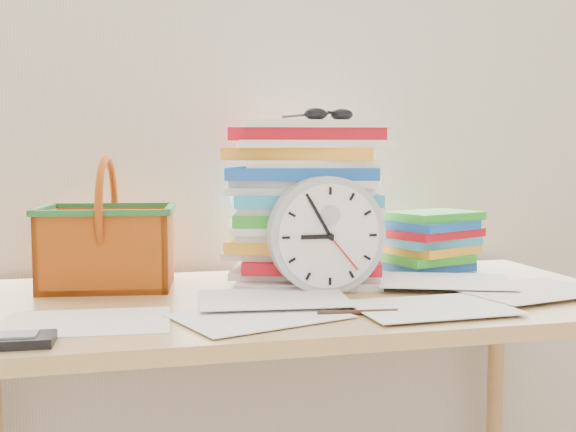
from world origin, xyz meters
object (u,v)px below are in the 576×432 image
object	(u,v)px
basket	(107,223)
calculator	(3,341)
desk	(295,330)
paper_stack	(307,202)
book_stack	(432,241)
clock	(326,235)

from	to	relation	value
basket	calculator	xyz separation A→B (m)	(-0.16, -0.47, -0.14)
desk	paper_stack	bearing A→B (deg)	66.47
book_stack	clock	bearing A→B (deg)	-147.30
basket	clock	bearing A→B (deg)	-13.76
clock	desk	bearing A→B (deg)	-171.42
paper_stack	calculator	bearing A→B (deg)	-144.15
clock	calculator	xyz separation A→B (m)	(-0.61, -0.29, -0.12)
desk	clock	xyz separation A→B (m)	(0.07, 0.01, 0.20)
paper_stack	basket	size ratio (longest dim) A/B	1.28
desk	clock	world-z (taller)	clock
clock	basket	xyz separation A→B (m)	(-0.45, 0.18, 0.02)
basket	calculator	bearing A→B (deg)	-100.45
book_stack	calculator	size ratio (longest dim) A/B	1.65
paper_stack	calculator	xyz separation A→B (m)	(-0.61, -0.44, -0.18)
basket	calculator	distance (m)	0.51
basket	desk	bearing A→B (deg)	-18.70
clock	book_stack	world-z (taller)	clock
desk	basket	size ratio (longest dim) A/B	4.87
calculator	book_stack	bearing A→B (deg)	31.47
desk	clock	bearing A→B (deg)	8.58
paper_stack	book_stack	bearing A→B (deg)	11.25
book_stack	basket	world-z (taller)	basket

